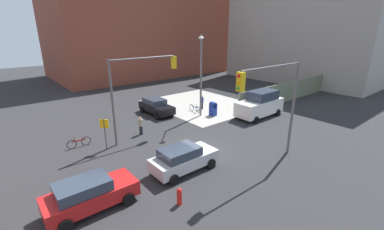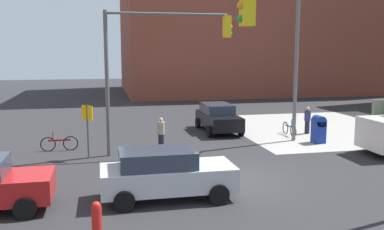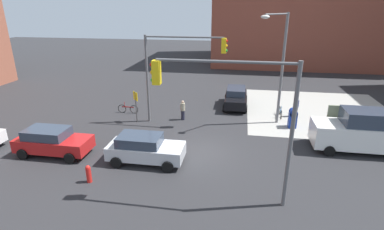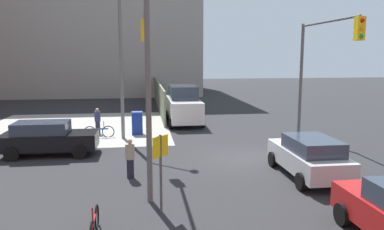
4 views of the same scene
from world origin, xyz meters
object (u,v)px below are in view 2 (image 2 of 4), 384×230
fire_hydrant (97,219)px  pedestrian_waiting (161,133)px  mailbox_blue (319,128)px  traffic_signal_se_corner (364,54)px  bicycle_at_crosswalk (59,144)px  coupe_silver (165,173)px  hatchback_black (218,117)px  bicycle_leaning_on_fence (289,129)px  traffic_signal_nw_corner (157,53)px  pedestrian_crossing (307,120)px  street_lamp_corner (295,52)px

fire_hydrant → pedestrian_waiting: bearing=72.3°
mailbox_blue → fire_hydrant: 14.50m
traffic_signal_se_corner → bicycle_at_crosswalk: traffic_signal_se_corner is taller
pedestrian_waiting → coupe_silver: bearing=-90.4°
hatchback_black → bicycle_leaning_on_fence: bearing=-28.6°
traffic_signal_nw_corner → hatchback_black: bearing=48.1°
bicycle_leaning_on_fence → pedestrian_crossing: bearing=9.6°
mailbox_blue → coupe_silver: bearing=-143.4°
mailbox_blue → bicycle_leaning_on_fence: bearing=105.3°
street_lamp_corner → hatchback_black: bearing=129.3°
street_lamp_corner → coupe_silver: 11.32m
fire_hydrant → traffic_signal_nw_corner: bearing=72.4°
street_lamp_corner → pedestrian_waiting: street_lamp_corner is taller
coupe_silver → mailbox_blue: bearing=36.6°
coupe_silver → bicycle_leaning_on_fence: coupe_silver is taller
traffic_signal_se_corner → bicycle_leaning_on_fence: size_ratio=3.71×
pedestrian_waiting → bicycle_at_crosswalk: 4.89m
traffic_signal_se_corner → street_lamp_corner: 10.40m
hatchback_black → traffic_signal_se_corner: bearing=-89.1°
traffic_signal_se_corner → coupe_silver: bearing=151.0°
bicycle_leaning_on_fence → bicycle_at_crosswalk: (-12.40, -1.20, 0.00)m
hatchback_black → traffic_signal_nw_corner: bearing=-131.9°
hatchback_black → street_lamp_corner: bearing=-50.7°
fire_hydrant → bicycle_at_crosswalk: (-1.80, 10.20, -0.14)m
street_lamp_corner → mailbox_blue: (1.25, -0.52, -3.94)m
pedestrian_waiting → pedestrian_crossing: bearing=20.6°
fire_hydrant → hatchback_black: bearing=62.5°
mailbox_blue → coupe_silver: (-9.04, -6.71, 0.08)m
pedestrian_waiting → bicycle_at_crosswalk: bearing=177.1°
traffic_signal_se_corner → pedestrian_crossing: 13.33m
bicycle_leaning_on_fence → bicycle_at_crosswalk: 12.46m
street_lamp_corner → bicycle_at_crosswalk: (-11.76, 0.48, -4.35)m
traffic_signal_nw_corner → pedestrian_waiting: bearing=71.5°
coupe_silver → bicycle_leaning_on_fence: (8.44, 8.91, -0.50)m
mailbox_blue → pedestrian_waiting: bearing=178.6°
street_lamp_corner → fire_hydrant: bearing=-135.7°
bicycle_at_crosswalk → mailbox_blue: bearing=-4.4°
hatchback_black → mailbox_blue: bearing=-44.6°
mailbox_blue → bicycle_leaning_on_fence: size_ratio=0.82×
pedestrian_crossing → traffic_signal_se_corner: bearing=62.9°
pedestrian_crossing → bicycle_leaning_on_fence: pedestrian_crossing is taller
street_lamp_corner → pedestrian_waiting: 7.98m
mailbox_blue → pedestrian_crossing: 2.47m
fire_hydrant → coupe_silver: coupe_silver is taller
traffic_signal_se_corner → pedestrian_waiting: (-4.19, 9.70, -3.86)m
traffic_signal_nw_corner → bicycle_leaning_on_fence: traffic_signal_nw_corner is taller
traffic_signal_nw_corner → traffic_signal_se_corner: same height
mailbox_blue → bicycle_at_crosswalk: (-13.00, 1.00, -0.42)m
hatchback_black → fire_hydrant: bearing=-117.5°
pedestrian_crossing → bicycle_at_crosswalk: bearing=-0.0°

